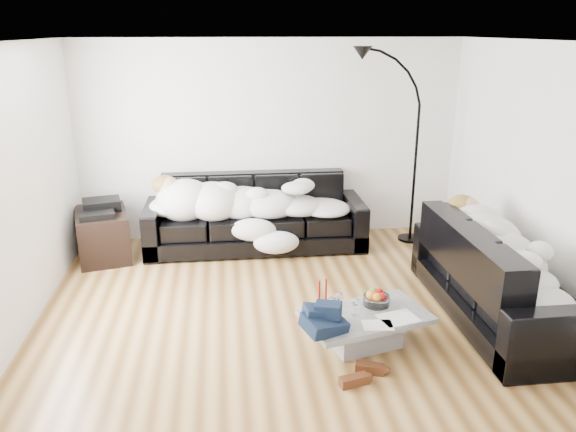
{
  "coord_description": "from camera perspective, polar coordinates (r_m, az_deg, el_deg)",
  "views": [
    {
      "loc": [
        -0.62,
        -5.05,
        2.7
      ],
      "look_at": [
        0.0,
        0.3,
        0.9
      ],
      "focal_mm": 35.0,
      "sensor_mm": 36.0,
      "label": 1
    }
  ],
  "objects": [
    {
      "name": "ceiling",
      "position": [
        5.09,
        0.41,
        17.36
      ],
      "size": [
        5.0,
        5.0,
        0.0
      ],
      "primitive_type": "plane",
      "color": "white",
      "rests_on": "ground"
    },
    {
      "name": "floor_lamp",
      "position": [
        7.44,
        12.83,
        5.63
      ],
      "size": [
        0.86,
        0.56,
        2.2
      ],
      "primitive_type": null,
      "rotation": [
        0.0,
        0.0,
        0.33
      ],
      "color": "black",
      "rests_on": "ground"
    },
    {
      "name": "wine_glass_b",
      "position": [
        4.96,
        4.43,
        -9.17
      ],
      "size": [
        0.08,
        0.08,
        0.18
      ],
      "primitive_type": "cylinder",
      "rotation": [
        0.0,
        0.0,
        0.06
      ],
      "color": "white",
      "rests_on": "coffee_table"
    },
    {
      "name": "wall_back",
      "position": [
        7.46,
        -1.75,
        7.67
      ],
      "size": [
        5.0,
        0.02,
        2.6
      ],
      "primitive_type": "cube",
      "color": "silver",
      "rests_on": "ground"
    },
    {
      "name": "navy_jacket",
      "position": [
        4.73,
        3.84,
        -9.51
      ],
      "size": [
        0.37,
        0.31,
        0.18
      ],
      "primitive_type": null,
      "rotation": [
        0.0,
        0.0,
        0.02
      ],
      "color": "black",
      "rests_on": "coffee_table"
    },
    {
      "name": "av_cabinet",
      "position": [
        7.27,
        -18.27,
        -1.81
      ],
      "size": [
        0.77,
        0.97,
        0.59
      ],
      "primitive_type": "cube",
      "rotation": [
        0.0,
        0.0,
        0.24
      ],
      "color": "black",
      "rests_on": "ground"
    },
    {
      "name": "sofa_right",
      "position": [
        5.82,
        20.76,
        -5.44
      ],
      "size": [
        0.97,
        2.27,
        0.92
      ],
      "primitive_type": "cube",
      "rotation": [
        0.0,
        0.0,
        1.57
      ],
      "color": "black",
      "rests_on": "ground"
    },
    {
      "name": "coffee_table",
      "position": [
        5.14,
        7.83,
        -11.37
      ],
      "size": [
        1.21,
        0.9,
        0.32
      ],
      "primitive_type": "cube",
      "rotation": [
        0.0,
        0.0,
        0.27
      ],
      "color": "#939699",
      "rests_on": "ground"
    },
    {
      "name": "wine_glass_c",
      "position": [
        4.98,
        6.92,
        -9.18
      ],
      "size": [
        0.08,
        0.08,
        0.17
      ],
      "primitive_type": "cylinder",
      "rotation": [
        0.0,
        0.0,
        0.18
      ],
      "color": "white",
      "rests_on": "coffee_table"
    },
    {
      "name": "newspaper_a",
      "position": [
        5.03,
        11.13,
        -10.11
      ],
      "size": [
        0.38,
        0.32,
        0.01
      ],
      "primitive_type": "cube",
      "rotation": [
        0.0,
        0.0,
        0.26
      ],
      "color": "silver",
      "rests_on": "coffee_table"
    },
    {
      "name": "ground",
      "position": [
        5.76,
        0.35,
        -9.47
      ],
      "size": [
        5.0,
        5.0,
        0.0
      ],
      "primitive_type": "plane",
      "color": "brown",
      "rests_on": "ground"
    },
    {
      "name": "wall_left",
      "position": [
        5.56,
        -26.12,
        1.98
      ],
      "size": [
        0.02,
        4.5,
        2.6
      ],
      "primitive_type": "cube",
      "color": "silver",
      "rests_on": "ground"
    },
    {
      "name": "wine_glass_a",
      "position": [
        5.05,
        5.16,
        -8.63
      ],
      "size": [
        0.09,
        0.09,
        0.18
      ],
      "primitive_type": "cylinder",
      "rotation": [
        0.0,
        0.0,
        -0.3
      ],
      "color": "white",
      "rests_on": "coffee_table"
    },
    {
      "name": "wall_right",
      "position": [
        6.1,
        24.43,
        3.54
      ],
      "size": [
        0.02,
        4.5,
        2.6
      ],
      "primitive_type": "cube",
      "color": "silver",
      "rests_on": "ground"
    },
    {
      "name": "fruit_bowl",
      "position": [
        5.2,
        8.96,
        -8.16
      ],
      "size": [
        0.24,
        0.24,
        0.15
      ],
      "primitive_type": "cylinder",
      "rotation": [
        0.0,
        0.0,
        0.01
      ],
      "color": "white",
      "rests_on": "coffee_table"
    },
    {
      "name": "sleeper_right",
      "position": [
        5.75,
        20.98,
        -3.62
      ],
      "size": [
        0.82,
        1.94,
        0.48
      ],
      "primitive_type": null,
      "rotation": [
        0.0,
        0.0,
        1.57
      ],
      "color": "white",
      "rests_on": "sofa_right"
    },
    {
      "name": "newspaper_b",
      "position": [
        4.89,
        9.08,
        -10.87
      ],
      "size": [
        0.27,
        0.21,
        0.01
      ],
      "primitive_type": "cube",
      "rotation": [
        0.0,
        0.0,
        -0.09
      ],
      "color": "silver",
      "rests_on": "coffee_table"
    },
    {
      "name": "candle_left",
      "position": [
        5.13,
        3.2,
        -7.8
      ],
      "size": [
        0.04,
        0.04,
        0.23
      ],
      "primitive_type": "cylinder",
      "rotation": [
        0.0,
        0.0,
        0.07
      ],
      "color": "maroon",
      "rests_on": "coffee_table"
    },
    {
      "name": "candle_right",
      "position": [
        5.15,
        3.88,
        -7.64
      ],
      "size": [
        0.05,
        0.05,
        0.24
      ],
      "primitive_type": "cylinder",
      "rotation": [
        0.0,
        0.0,
        0.29
      ],
      "color": "maroon",
      "rests_on": "coffee_table"
    },
    {
      "name": "sleeper_back",
      "position": [
        7.1,
        -3.35,
        1.72
      ],
      "size": [
        2.35,
        0.81,
        0.47
      ],
      "primitive_type": null,
      "color": "white",
      "rests_on": "sofa_back"
    },
    {
      "name": "sofa_back",
      "position": [
        7.21,
        -3.35,
        0.3
      ],
      "size": [
        2.78,
        0.96,
        0.91
      ],
      "primitive_type": "cube",
      "color": "black",
      "rests_on": "ground"
    },
    {
      "name": "shoes",
      "position": [
        4.75,
        7.48,
        -15.65
      ],
      "size": [
        0.41,
        0.31,
        0.09
      ],
      "primitive_type": null,
      "rotation": [
        0.0,
        0.0,
        0.05
      ],
      "color": "#472311",
      "rests_on": "ground"
    },
    {
      "name": "stereo",
      "position": [
        7.16,
        -18.56,
        0.87
      ],
      "size": [
        0.51,
        0.44,
        0.13
      ],
      "primitive_type": "cube",
      "rotation": [
        0.0,
        0.0,
        0.24
      ],
      "color": "black",
      "rests_on": "av_cabinet"
    },
    {
      "name": "teal_cushion",
      "position": [
        6.29,
        17.71,
        -0.77
      ],
      "size": [
        0.42,
        0.38,
        0.2
      ],
      "primitive_type": "ellipsoid",
      "rotation": [
        0.0,
        0.0,
        0.24
      ],
      "color": "#0F566D",
      "rests_on": "sofa_right"
    }
  ]
}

